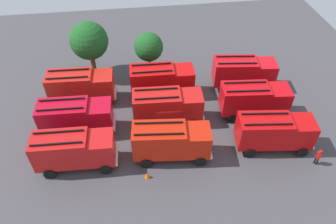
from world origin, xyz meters
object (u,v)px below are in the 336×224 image
(fire_truck_4, at_px, (167,106))
(firefighter_3, at_px, (241,67))
(fire_truck_2, at_px, (274,131))
(fire_truck_3, at_px, (76,116))
(tree_0, at_px, (89,41))
(firefighter_4, at_px, (184,132))
(fire_truck_7, at_px, (162,80))
(fire_truck_5, at_px, (254,99))
(firefighter_2, at_px, (75,79))
(fire_truck_0, at_px, (74,150))
(firefighter_0, at_px, (318,157))
(traffic_cone_0, at_px, (147,175))
(fire_truck_6, at_px, (81,86))
(fire_truck_8, at_px, (243,72))
(tree_1, at_px, (149,47))
(firefighter_1, at_px, (178,98))
(fire_truck_1, at_px, (171,141))

(fire_truck_4, distance_m, firefighter_3, 12.35)
(fire_truck_2, relative_size, firefighter_3, 4.04)
(fire_truck_3, distance_m, tree_0, 10.25)
(firefighter_4, bearing_deg, fire_truck_7, -176.15)
(fire_truck_5, bearing_deg, firefighter_2, 163.18)
(fire_truck_0, bearing_deg, firefighter_0, -5.29)
(fire_truck_0, xyz_separation_m, traffic_cone_0, (6.22, -2.28, -1.81))
(fire_truck_6, relative_size, firefighter_0, 4.07)
(fire_truck_6, height_order, fire_truck_8, same)
(firefighter_3, height_order, tree_1, tree_1)
(firefighter_1, bearing_deg, traffic_cone_0, 73.66)
(fire_truck_2, xyz_separation_m, fire_truck_5, (-0.33, 4.74, 0.00))
(fire_truck_1, height_order, tree_0, tree_0)
(firefighter_3, bearing_deg, firefighter_0, 127.26)
(firefighter_0, bearing_deg, fire_truck_4, 114.01)
(firefighter_4, relative_size, tree_0, 0.26)
(firefighter_1, xyz_separation_m, firefighter_4, (-0.16, -5.07, -0.05))
(fire_truck_8, xyz_separation_m, firefighter_2, (-19.40, 2.90, -1.23))
(firefighter_4, bearing_deg, firefighter_0, 61.83)
(fire_truck_6, xyz_separation_m, firefighter_1, (10.35, -2.26, -1.11))
(fire_truck_6, distance_m, tree_1, 9.20)
(fire_truck_7, height_order, firefighter_0, fire_truck_7)
(fire_truck_2, relative_size, fire_truck_6, 1.02)
(firefighter_2, relative_size, firefighter_3, 0.90)
(fire_truck_5, relative_size, firefighter_0, 4.12)
(fire_truck_7, xyz_separation_m, firefighter_4, (1.31, -7.22, -1.16))
(fire_truck_2, bearing_deg, firefighter_3, 93.00)
(fire_truck_5, height_order, tree_1, tree_1)
(firefighter_3, bearing_deg, tree_1, 16.42)
(firefighter_0, relative_size, firefighter_2, 1.08)
(firefighter_4, xyz_separation_m, tree_1, (-2.28, 11.83, 2.59))
(firefighter_0, bearing_deg, fire_truck_5, 81.51)
(fire_truck_1, height_order, fire_truck_7, same)
(firefighter_3, bearing_deg, firefighter_1, 55.38)
(fire_truck_6, distance_m, firefighter_0, 24.86)
(firefighter_3, distance_m, tree_0, 18.46)
(fire_truck_5, xyz_separation_m, fire_truck_6, (-18.00, 4.66, 0.00))
(fire_truck_1, relative_size, fire_truck_3, 1.02)
(fire_truck_1, distance_m, fire_truck_6, 12.63)
(firefighter_1, height_order, tree_0, tree_0)
(fire_truck_3, distance_m, tree_1, 12.42)
(tree_1, bearing_deg, firefighter_1, -70.11)
(fire_truck_4, xyz_separation_m, fire_truck_6, (-8.91, 4.48, 0.00))
(fire_truck_1, relative_size, fire_truck_7, 1.02)
(fire_truck_4, bearing_deg, firefighter_2, 145.97)
(tree_1, bearing_deg, firefighter_3, -10.06)
(fire_truck_4, bearing_deg, fire_truck_3, -175.06)
(fire_truck_8, height_order, tree_1, tree_1)
(fire_truck_2, height_order, fire_truck_7, same)
(firefighter_1, xyz_separation_m, firefighter_3, (8.67, 4.79, 0.00))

